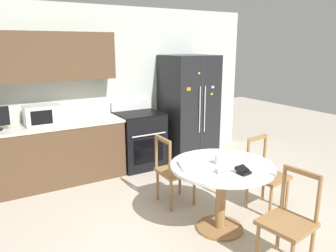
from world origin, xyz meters
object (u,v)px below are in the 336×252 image
dining_chair_far (174,171)px  wallet (243,171)px  refrigerator (188,108)px  dining_chair_near (288,222)px  candle_glass (219,161)px  oven_range (140,139)px  dining_chair_right (266,176)px  microwave (43,115)px

dining_chair_far → wallet: dining_chair_far is taller
refrigerator → dining_chair_near: (-0.89, -2.93, -0.48)m
dining_chair_far → candle_glass: dining_chair_far is taller
oven_range → dining_chair_near: (0.04, -3.00, -0.03)m
dining_chair_right → dining_chair_far: size_ratio=1.00×
dining_chair_far → wallet: size_ratio=6.57×
oven_range → dining_chair_far: bearing=-98.4°
refrigerator → dining_chair_near: 3.10m
dining_chair_near → candle_glass: (-0.16, 0.82, 0.37)m
refrigerator → oven_range: size_ratio=1.70×
dining_chair_far → refrigerator: bearing=140.6°
dining_chair_far → wallet: 1.15m
refrigerator → oven_range: 1.03m
refrigerator → candle_glass: (-1.04, -2.11, -0.12)m
microwave → candle_glass: bearing=-58.5°
refrigerator → microwave: bearing=177.2°
oven_range → candle_glass: (-0.12, -2.18, 0.33)m
refrigerator → candle_glass: refrigerator is taller
dining_chair_near → dining_chair_far: bearing=0.5°
dining_chair_near → wallet: 0.62m
refrigerator → dining_chair_far: refrigerator is taller
microwave → dining_chair_far: size_ratio=0.54×
oven_range → dining_chair_right: 2.24m
dining_chair_right → candle_glass: (-0.81, -0.06, 0.37)m
dining_chair_right → refrigerator: bearing=-104.5°
oven_range → dining_chair_far: 1.44m
dining_chair_near → wallet: bearing=5.0°
microwave → dining_chair_right: bearing=-44.9°
candle_glass → dining_chair_near: bearing=-79.1°
microwave → oven_range: bearing=-1.7°
oven_range → microwave: 1.59m
dining_chair_right → dining_chair_near: 1.10m
oven_range → dining_chair_right: (0.70, -2.13, -0.03)m
dining_chair_near → wallet: size_ratio=6.57×
microwave → candle_glass: 2.62m
dining_chair_right → dining_chair_far: (-0.91, 0.70, 0.00)m
dining_chair_near → refrigerator: bearing=-25.3°
oven_range → wallet: oven_range is taller
microwave → wallet: size_ratio=3.55×
microwave → dining_chair_near: size_ratio=0.54×
candle_glass → oven_range: bearing=86.9°
dining_chair_near → dining_chair_far: 1.60m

